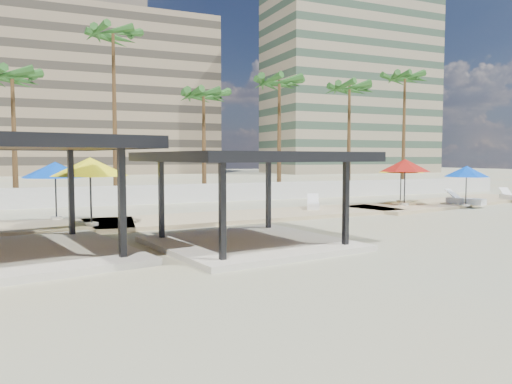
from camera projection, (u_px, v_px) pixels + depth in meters
ground at (286, 242)px, 17.27m from camera, size 200.00×200.00×0.00m
promenade at (251, 215)px, 25.07m from camera, size 44.45×7.97×0.24m
boundary_wall at (171, 194)px, 31.83m from camera, size 56.00×0.30×1.20m
building_mid at (106, 94)px, 89.04m from camera, size 38.00×16.00×30.40m
building_east at (351, 83)px, 95.65m from camera, size 32.00×15.00×36.40m
pavilion_central at (250, 190)px, 16.45m from camera, size 6.95×6.95×3.11m
pavilion_west at (5, 187)px, 14.23m from camera, size 8.19×8.19×3.52m
umbrella_b at (90, 167)px, 20.02m from camera, size 3.44×3.44×2.76m
umbrella_c at (405, 166)px, 28.67m from camera, size 3.78×3.78×2.67m
umbrella_d at (467, 172)px, 28.27m from camera, size 3.39×3.39×2.28m
umbrella_e at (401, 167)px, 30.63m from camera, size 3.23×3.23×2.50m
umbrella_f at (55, 170)px, 22.06m from camera, size 3.34×3.34×2.56m
lounger_b at (313, 205)px, 27.04m from camera, size 1.51×2.01×0.74m
lounger_c at (465, 201)px, 29.39m from camera, size 1.42×2.37×0.85m
lounger_d at (510, 197)px, 32.88m from camera, size 1.32×2.03×0.73m
palm_c at (12, 81)px, 29.63m from camera, size 3.00×3.00×8.57m
palm_d at (113, 42)px, 32.57m from camera, size 3.00×3.00×11.81m
palm_e at (204, 99)px, 34.78m from camera, size 3.00×3.00×8.11m
palm_f at (279, 87)px, 37.30m from camera, size 3.00×3.00×9.38m
palm_g at (350, 92)px, 39.37m from camera, size 3.00×3.00×9.24m
palm_h at (405, 82)px, 42.25m from camera, size 3.00×3.00×10.54m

